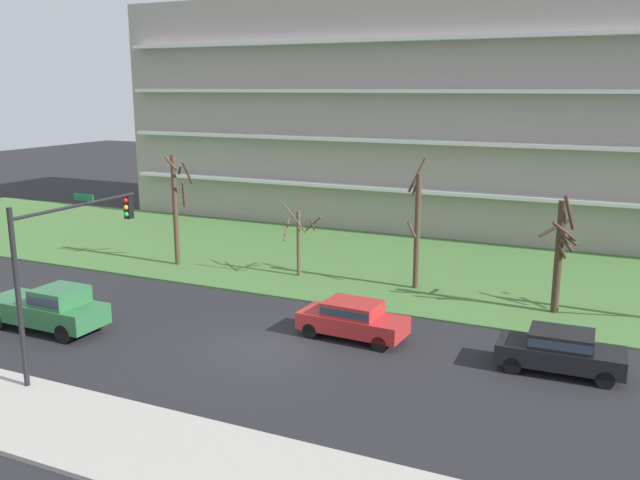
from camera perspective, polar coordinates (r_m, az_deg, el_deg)
ground at (r=27.00m, az=-4.91°, el=-9.12°), size 160.00×160.00×0.00m
sidewalk_curb_near at (r=21.08m, az=-16.16°, el=-16.03°), size 80.00×4.00×0.15m
grass_lawn_strip at (r=39.13m, az=5.27°, el=-2.07°), size 80.00×16.00×0.08m
apartment_building at (r=51.26m, az=10.82°, el=10.51°), size 48.40×12.92×16.37m
tree_far_left at (r=39.00m, az=-12.08°, el=2.84°), size 1.37×1.63×6.38m
tree_left at (r=36.09m, az=-1.75°, el=0.27°), size 2.14×2.13×4.44m
tree_center at (r=33.97m, az=8.21°, el=1.00°), size 0.85×1.17×6.66m
tree_right at (r=31.80m, az=19.66°, el=-0.97°), size 1.75×1.78×5.55m
sedan_black_near_left at (r=25.93m, az=19.72°, el=-8.74°), size 4.45×1.93×1.57m
sedan_red_center_left at (r=27.64m, az=2.78°, el=-6.62°), size 4.49×2.03×1.57m
pickup_green_center_right at (r=30.65m, az=-21.97°, el=-5.32°), size 5.42×2.05×1.95m
traffic_signal_mast at (r=25.50m, az=-20.98°, el=-0.98°), size 0.90×6.02×6.31m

